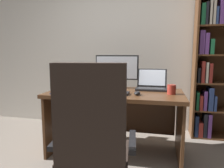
{
  "coord_description": "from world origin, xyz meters",
  "views": [
    {
      "loc": [
        0.34,
        -1.35,
        1.16
      ],
      "look_at": [
        -0.17,
        0.89,
        0.83
      ],
      "focal_mm": 33.48,
      "sensor_mm": 36.0,
      "label": 1
    }
  ],
  "objects_px": {
    "monitor": "(117,71)",
    "computer_mouse": "(137,93)",
    "bookshelf": "(223,57)",
    "keyboard": "(109,93)",
    "office_chair": "(93,151)",
    "reading_stand_with_book": "(84,81)",
    "notepad": "(95,91)",
    "open_binder": "(78,92)",
    "coffee_mug": "(171,89)",
    "pen": "(97,90)",
    "desk": "(117,107)",
    "laptop": "(151,85)"
  },
  "relations": [
    {
      "from": "office_chair",
      "to": "notepad",
      "type": "xyz_separation_m",
      "value": [
        -0.26,
        0.9,
        0.27
      ]
    },
    {
      "from": "bookshelf",
      "to": "reading_stand_with_book",
      "type": "xyz_separation_m",
      "value": [
        -1.8,
        -0.47,
        -0.32
      ]
    },
    {
      "from": "reading_stand_with_book",
      "to": "open_binder",
      "type": "height_order",
      "value": "reading_stand_with_book"
    },
    {
      "from": "bookshelf",
      "to": "laptop",
      "type": "relative_size",
      "value": 6.36
    },
    {
      "from": "computer_mouse",
      "to": "reading_stand_with_book",
      "type": "xyz_separation_m",
      "value": [
        -0.76,
        0.46,
        0.05
      ]
    },
    {
      "from": "bookshelf",
      "to": "reading_stand_with_book",
      "type": "height_order",
      "value": "bookshelf"
    },
    {
      "from": "reading_stand_with_book",
      "to": "keyboard",
      "type": "bearing_deg",
      "value": -45.47
    },
    {
      "from": "open_binder",
      "to": "notepad",
      "type": "height_order",
      "value": "open_binder"
    },
    {
      "from": "monitor",
      "to": "laptop",
      "type": "bearing_deg",
      "value": 1.0
    },
    {
      "from": "office_chair",
      "to": "bookshelf",
      "type": "bearing_deg",
      "value": 46.62
    },
    {
      "from": "notepad",
      "to": "pen",
      "type": "height_order",
      "value": "pen"
    },
    {
      "from": "open_binder",
      "to": "pen",
      "type": "bearing_deg",
      "value": 53.33
    },
    {
      "from": "office_chair",
      "to": "open_binder",
      "type": "distance_m",
      "value": 0.89
    },
    {
      "from": "bookshelf",
      "to": "monitor",
      "type": "relative_size",
      "value": 4.25
    },
    {
      "from": "laptop",
      "to": "reading_stand_with_book",
      "type": "bearing_deg",
      "value": 176.23
    },
    {
      "from": "computer_mouse",
      "to": "pen",
      "type": "distance_m",
      "value": 0.49
    },
    {
      "from": "monitor",
      "to": "keyboard",
      "type": "bearing_deg",
      "value": -90.0
    },
    {
      "from": "monitor",
      "to": "coffee_mug",
      "type": "xyz_separation_m",
      "value": [
        0.65,
        -0.27,
        -0.16
      ]
    },
    {
      "from": "monitor",
      "to": "computer_mouse",
      "type": "distance_m",
      "value": 0.53
    },
    {
      "from": "bookshelf",
      "to": "keyboard",
      "type": "bearing_deg",
      "value": -145.06
    },
    {
      "from": "open_binder",
      "to": "monitor",
      "type": "bearing_deg",
      "value": 62.44
    },
    {
      "from": "pen",
      "to": "coffee_mug",
      "type": "height_order",
      "value": "coffee_mug"
    },
    {
      "from": "pen",
      "to": "bookshelf",
      "type": "bearing_deg",
      "value": 28.62
    },
    {
      "from": "keyboard",
      "to": "monitor",
      "type": "bearing_deg",
      "value": 90.0
    },
    {
      "from": "bookshelf",
      "to": "pen",
      "type": "height_order",
      "value": "bookshelf"
    },
    {
      "from": "laptop",
      "to": "notepad",
      "type": "distance_m",
      "value": 0.69
    },
    {
      "from": "open_binder",
      "to": "office_chair",
      "type": "bearing_deg",
      "value": -51.03
    },
    {
      "from": "laptop",
      "to": "office_chair",
      "type": "bearing_deg",
      "value": -106.68
    },
    {
      "from": "computer_mouse",
      "to": "coffee_mug",
      "type": "bearing_deg",
      "value": 20.36
    },
    {
      "from": "notepad",
      "to": "bookshelf",
      "type": "bearing_deg",
      "value": 28.3
    },
    {
      "from": "computer_mouse",
      "to": "coffee_mug",
      "type": "xyz_separation_m",
      "value": [
        0.35,
        0.13,
        0.03
      ]
    },
    {
      "from": "reading_stand_with_book",
      "to": "computer_mouse",
      "type": "bearing_deg",
      "value": -31.54
    },
    {
      "from": "bookshelf",
      "to": "open_binder",
      "type": "relative_size",
      "value": 4.13
    },
    {
      "from": "office_chair",
      "to": "reading_stand_with_book",
      "type": "xyz_separation_m",
      "value": [
        -0.53,
        1.25,
        0.34
      ]
    },
    {
      "from": "monitor",
      "to": "laptop",
      "type": "height_order",
      "value": "monitor"
    },
    {
      "from": "notepad",
      "to": "coffee_mug",
      "type": "xyz_separation_m",
      "value": [
        0.84,
        0.02,
        0.05
      ]
    },
    {
      "from": "laptop",
      "to": "open_binder",
      "type": "bearing_deg",
      "value": -149.38
    },
    {
      "from": "laptop",
      "to": "notepad",
      "type": "height_order",
      "value": "laptop"
    },
    {
      "from": "desk",
      "to": "computer_mouse",
      "type": "distance_m",
      "value": 0.41
    },
    {
      "from": "desk",
      "to": "pen",
      "type": "height_order",
      "value": "pen"
    },
    {
      "from": "desk",
      "to": "pen",
      "type": "xyz_separation_m",
      "value": [
        -0.21,
        -0.11,
        0.22
      ]
    },
    {
      "from": "computer_mouse",
      "to": "pen",
      "type": "relative_size",
      "value": 0.74
    },
    {
      "from": "bookshelf",
      "to": "computer_mouse",
      "type": "relative_size",
      "value": 22.01
    },
    {
      "from": "bookshelf",
      "to": "office_chair",
      "type": "xyz_separation_m",
      "value": [
        -1.27,
        -1.72,
        -0.66
      ]
    },
    {
      "from": "keyboard",
      "to": "open_binder",
      "type": "distance_m",
      "value": 0.35
    },
    {
      "from": "computer_mouse",
      "to": "desk",
      "type": "bearing_deg",
      "value": 140.03
    },
    {
      "from": "reading_stand_with_book",
      "to": "open_binder",
      "type": "distance_m",
      "value": 0.53
    },
    {
      "from": "notepad",
      "to": "coffee_mug",
      "type": "distance_m",
      "value": 0.84
    },
    {
      "from": "computer_mouse",
      "to": "notepad",
      "type": "relative_size",
      "value": 0.5
    },
    {
      "from": "bookshelf",
      "to": "keyboard",
      "type": "relative_size",
      "value": 5.45
    }
  ]
}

